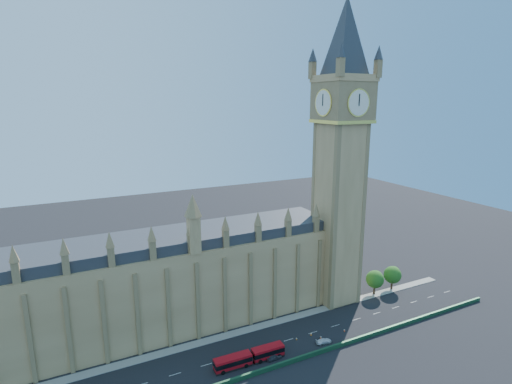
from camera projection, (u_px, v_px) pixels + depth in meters
name	position (u px, v px, depth m)	size (l,w,h in m)	color
ground	(250.00, 352.00, 105.06)	(400.00, 400.00, 0.00)	black
palace_westminster	(134.00, 288.00, 110.30)	(120.00, 20.00, 28.00)	#A07D4D
elizabeth_tower	(341.00, 134.00, 121.73)	(20.59, 20.59, 105.00)	#A07D4D
bridge_parapet	(266.00, 370.00, 97.08)	(160.00, 0.60, 1.20)	#1E4C2D
kerb_north	(235.00, 333.00, 113.33)	(160.00, 3.00, 0.16)	gray
tree_east_near	(375.00, 279.00, 135.35)	(6.00, 6.00, 8.50)	#382619
tree_east_far	(393.00, 274.00, 138.83)	(6.00, 6.00, 8.50)	#382619
red_bus	(250.00, 357.00, 100.14)	(18.72, 3.44, 3.17)	#B00B14
car_grey	(274.00, 357.00, 101.80)	(1.68, 4.16, 1.42)	#3D3F45
car_silver	(269.00, 354.00, 103.04)	(1.59, 4.55, 1.50)	#B2B4BA
car_white	(324.00, 341.00, 108.59)	(1.78, 4.39, 1.27)	white
cone_a	(297.00, 339.00, 110.30)	(0.52, 0.52, 0.63)	black
cone_b	(344.00, 330.00, 114.33)	(0.55, 0.55, 0.67)	black
cone_c	(321.00, 337.00, 110.80)	(0.51, 0.51, 0.78)	black
cone_d	(311.00, 334.00, 112.39)	(0.53, 0.53, 0.75)	black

